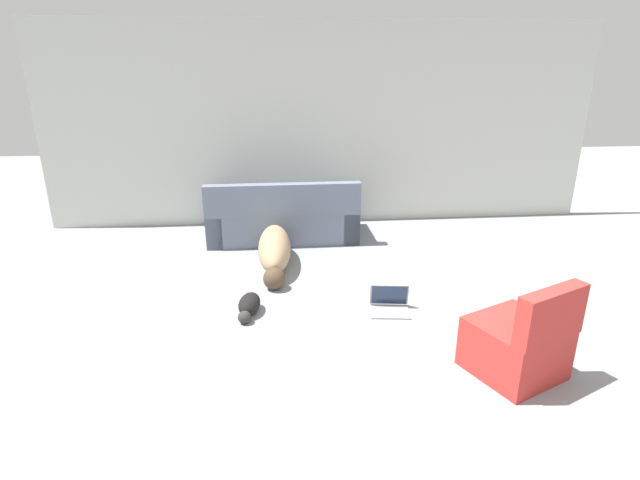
{
  "coord_description": "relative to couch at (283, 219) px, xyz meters",
  "views": [
    {
      "loc": [
        -0.68,
        -2.49,
        2.22
      ],
      "look_at": [
        -0.24,
        2.28,
        0.46
      ],
      "focal_mm": 28.0,
      "sensor_mm": 36.0,
      "label": 1
    }
  ],
  "objects": [
    {
      "name": "ground_plane",
      "position": [
        0.59,
        -3.67,
        -0.26
      ],
      "size": [
        20.0,
        20.0,
        0.0
      ],
      "primitive_type": "plane",
      "color": "gray"
    },
    {
      "name": "wall_back",
      "position": [
        0.59,
        0.69,
        1.09
      ],
      "size": [
        7.48,
        0.06,
        2.7
      ],
      "color": "beige",
      "rests_on": "ground_plane"
    },
    {
      "name": "couch",
      "position": [
        0.0,
        0.0,
        0.0
      ],
      "size": [
        1.9,
        0.88,
        0.8
      ],
      "rotation": [
        0.0,
        0.0,
        3.15
      ],
      "color": "slate",
      "rests_on": "ground_plane"
    },
    {
      "name": "dog",
      "position": [
        -0.12,
        -0.95,
        -0.06
      ],
      "size": [
        0.38,
        1.59,
        0.41
      ],
      "rotation": [
        0.0,
        0.0,
        4.7
      ],
      "color": "#A38460",
      "rests_on": "ground_plane"
    },
    {
      "name": "cat",
      "position": [
        -0.36,
        -2.04,
        -0.18
      ],
      "size": [
        0.25,
        0.51,
        0.18
      ],
      "rotation": [
        0.0,
        0.0,
        4.53
      ],
      "color": "black",
      "rests_on": "ground_plane"
    },
    {
      "name": "laptop_open",
      "position": [
        0.94,
        -2.08,
        -0.18
      ],
      "size": [
        0.39,
        0.34,
        0.24
      ],
      "rotation": [
        0.0,
        0.0,
        -0.13
      ],
      "color": "gray",
      "rests_on": "ground_plane"
    },
    {
      "name": "side_chair",
      "position": [
        1.65,
        -3.16,
        0.0
      ],
      "size": [
        0.78,
        0.78,
        0.77
      ],
      "rotation": [
        0.0,
        0.0,
        3.57
      ],
      "color": "#B72D28",
      "rests_on": "ground_plane"
    }
  ]
}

